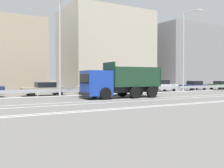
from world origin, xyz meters
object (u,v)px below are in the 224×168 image
(parked_car_5, at_px, (125,87))
(parked_car_7, at_px, (194,85))
(median_road_sign, at_px, (148,84))
(parked_car_8, at_px, (222,85))
(parked_car_3, at_px, (44,89))
(street_lamp_2, at_px, (185,48))
(parked_car_6, at_px, (161,86))
(parked_car_4, at_px, (94,88))
(street_lamp_1, at_px, (61,43))
(dump_truck, at_px, (112,84))

(parked_car_5, distance_m, parked_car_7, 12.36)
(median_road_sign, distance_m, parked_car_8, 18.01)
(parked_car_8, bearing_deg, parked_car_3, -86.28)
(parked_car_7, bearing_deg, street_lamp_2, 122.23)
(parked_car_7, xyz_separation_m, parked_car_8, (5.76, -0.43, -0.01))
(parked_car_5, bearing_deg, parked_car_6, 86.37)
(median_road_sign, xyz_separation_m, parked_car_6, (5.28, 3.89, -0.40))
(street_lamp_2, bearing_deg, parked_car_7, 33.65)
(parked_car_4, xyz_separation_m, parked_car_8, (22.63, -0.03, -0.00))
(parked_car_3, xyz_separation_m, parked_car_8, (28.41, 0.10, -0.03))
(median_road_sign, distance_m, parked_car_4, 6.27)
(street_lamp_1, relative_size, parked_car_7, 1.99)
(parked_car_8, bearing_deg, street_lamp_1, -78.23)
(parked_car_6, height_order, parked_car_7, parked_car_6)
(parked_car_4, distance_m, parked_car_6, 10.29)
(parked_car_7, bearing_deg, dump_truck, 109.12)
(street_lamp_2, height_order, parked_car_4, street_lamp_2)
(parked_car_4, relative_size, parked_car_6, 0.89)
(dump_truck, height_order, median_road_sign, dump_truck)
(median_road_sign, relative_size, parked_car_5, 0.54)
(median_road_sign, relative_size, parked_car_7, 0.49)
(parked_car_6, distance_m, parked_car_8, 12.35)
(dump_truck, height_order, parked_car_8, dump_truck)
(parked_car_5, relative_size, parked_car_7, 0.91)
(street_lamp_1, xyz_separation_m, parked_car_7, (22.24, 4.48, -4.33))
(dump_truck, distance_m, parked_car_3, 7.73)
(parked_car_5, xyz_separation_m, parked_car_6, (5.78, -0.15, 0.12))
(street_lamp_1, relative_size, parked_car_3, 1.99)
(median_road_sign, distance_m, street_lamp_1, 11.08)
(parked_car_4, height_order, parked_car_5, parked_car_4)
(dump_truck, xyz_separation_m, parked_car_5, (5.83, 6.73, -0.63))
(dump_truck, height_order, parked_car_4, dump_truck)
(parked_car_5, relative_size, parked_car_6, 0.91)
(dump_truck, distance_m, street_lamp_1, 5.99)
(street_lamp_2, bearing_deg, street_lamp_1, -179.29)
(parked_car_4, bearing_deg, parked_car_3, -84.42)
(dump_truck, distance_m, street_lamp_2, 12.74)
(parked_car_5, bearing_deg, parked_car_8, 86.75)
(parked_car_3, distance_m, parked_car_8, 28.41)
(median_road_sign, xyz_separation_m, parked_car_7, (11.86, 4.12, -0.48))
(street_lamp_1, xyz_separation_m, parked_car_6, (15.66, 4.25, -4.25))
(dump_truck, height_order, street_lamp_2, street_lamp_2)
(dump_truck, relative_size, street_lamp_1, 0.85)
(street_lamp_1, bearing_deg, parked_car_5, 23.99)
(street_lamp_2, height_order, parked_car_7, street_lamp_2)
(parked_car_4, xyz_separation_m, parked_car_6, (10.29, 0.16, 0.09))
(parked_car_5, distance_m, parked_car_6, 5.78)
(dump_truck, bearing_deg, street_lamp_1, 63.54)
(parked_car_4, bearing_deg, parked_car_5, 98.20)
(parked_car_4, xyz_separation_m, parked_car_7, (16.87, 0.39, 0.01))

